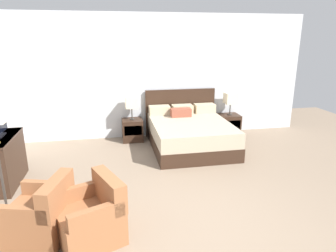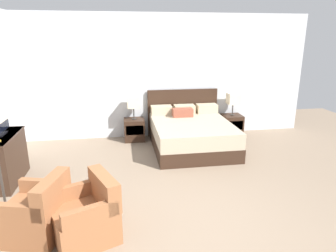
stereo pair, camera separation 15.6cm
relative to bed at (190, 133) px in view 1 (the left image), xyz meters
The scene contains 10 objects.
ground_plane 3.04m from the bed, 102.03° to the right, with size 11.76×11.76×0.00m, color #84705B.
wall_back 1.61m from the bed, 122.25° to the left, with size 7.31×0.06×2.84m, color silver.
bed is the anchor object (origin of this frame).
nightstand_left 1.37m from the bed, 149.88° to the left, with size 0.46×0.44×0.50m.
nightstand_right 1.37m from the bed, 30.09° to the left, with size 0.46×0.44×0.50m.
table_lamp_left 1.48m from the bed, 149.82° to the left, with size 0.28×0.28×0.53m.
table_lamp_right 1.48m from the bed, 30.14° to the left, with size 0.28×0.28×0.53m.
dresser 3.58m from the bed, 161.97° to the right, with size 0.51×1.06×0.81m.
armchair_by_window 3.64m from the bed, 133.71° to the right, with size 0.85×0.84×0.76m.
armchair_companion 3.37m from the bed, 124.50° to the right, with size 0.90×0.90×0.76m.
Camera 1 is at (-0.98, -2.99, 2.31)m, focal length 32.00 mm.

